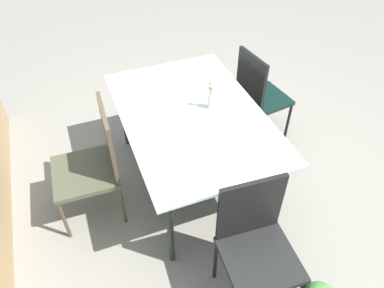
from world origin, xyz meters
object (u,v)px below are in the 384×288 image
object	(u,v)px
chair_end_left	(256,241)
chair_near_right	(259,93)
chair_far_side	(95,161)
dining_table	(192,119)
flower_vase	(211,97)

from	to	relation	value
chair_end_left	chair_near_right	bearing A→B (deg)	-115.73
chair_far_side	chair_near_right	bearing A→B (deg)	-75.22
chair_far_side	chair_end_left	bearing A→B (deg)	-140.77
dining_table	chair_end_left	xyz separation A→B (m)	(-1.09, -0.01, -0.16)
chair_end_left	chair_near_right	xyz separation A→B (m)	(1.44, -0.82, -0.02)
chair_near_right	flower_vase	bearing A→B (deg)	-70.96
flower_vase	chair_near_right	bearing A→B (deg)	-63.21
dining_table	chair_near_right	size ratio (longest dim) A/B	1.68
dining_table	chair_end_left	world-z (taller)	chair_end_left
chair_near_right	flower_vase	world-z (taller)	flower_vase
chair_end_left	dining_table	bearing A→B (deg)	-85.98
dining_table	chair_far_side	world-z (taller)	chair_far_side
chair_end_left	flower_vase	bearing A→B (deg)	-94.62
chair_far_side	flower_vase	xyz separation A→B (m)	(0.03, -0.98, 0.32)
dining_table	chair_far_side	bearing A→B (deg)	90.63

